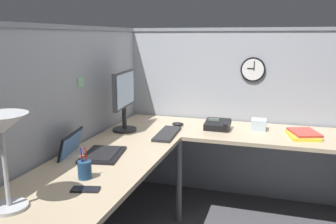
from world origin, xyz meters
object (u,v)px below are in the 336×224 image
(laptop, at_px, (89,152))
(book_stack, at_px, (303,134))
(computer_mouse, at_px, (178,124))
(wall_clock, at_px, (253,69))
(office_phone, at_px, (218,125))
(keyboard, at_px, (167,134))
(desk_lamp_dome, at_px, (1,132))
(tissue_box, at_px, (259,125))
(pen_cup, at_px, (85,169))
(monitor, at_px, (124,96))
(cell_phone, at_px, (86,189))

(laptop, distance_m, book_stack, 1.65)
(computer_mouse, xyz_separation_m, wall_clock, (0.35, -0.60, 0.47))
(office_phone, bearing_deg, keyboard, 129.03)
(desk_lamp_dome, xyz_separation_m, office_phone, (1.68, -0.69, -0.33))
(laptop, xyz_separation_m, tissue_box, (1.00, -1.04, 0.02))
(pen_cup, bearing_deg, computer_mouse, -7.93)
(laptop, xyz_separation_m, keyboard, (0.62, -0.35, -0.01))
(monitor, xyz_separation_m, tissue_box, (0.36, -1.07, -0.25))
(desk_lamp_dome, bearing_deg, wall_clock, -24.47)
(computer_mouse, bearing_deg, tissue_box, -83.45)
(pen_cup, bearing_deg, monitor, 11.53)
(tissue_box, bearing_deg, cell_phone, 152.35)
(book_stack, bearing_deg, office_phone, 87.92)
(laptop, xyz_separation_m, pen_cup, (-0.35, -0.18, 0.03))
(desk_lamp_dome, bearing_deg, laptop, 1.99)
(book_stack, relative_size, wall_clock, 1.49)
(cell_phone, xyz_separation_m, book_stack, (1.38, -1.13, 0.02))
(keyboard, bearing_deg, pen_cup, 166.45)
(monitor, distance_m, desk_lamp_dome, 1.41)
(laptop, bearing_deg, tissue_box, -46.18)
(book_stack, bearing_deg, cell_phone, 140.61)
(tissue_box, bearing_deg, book_stack, -108.54)
(desk_lamp_dome, bearing_deg, computer_mouse, -11.03)
(book_stack, bearing_deg, tissue_box, 71.46)
(keyboard, height_order, cell_phone, keyboard)
(office_phone, bearing_deg, book_stack, -92.08)
(keyboard, bearing_deg, wall_clock, -45.88)
(desk_lamp_dome, xyz_separation_m, cell_phone, (0.28, -0.23, -0.36))
(laptop, relative_size, computer_mouse, 4.17)
(laptop, height_order, pen_cup, pen_cup)
(monitor, height_order, book_stack, monitor)
(monitor, xyz_separation_m, cell_phone, (-1.13, -0.29, -0.29))
(desk_lamp_dome, distance_m, tissue_box, 2.07)
(wall_clock, bearing_deg, computer_mouse, 120.25)
(cell_phone, height_order, tissue_box, tissue_box)
(keyboard, bearing_deg, laptop, 146.84)
(computer_mouse, xyz_separation_m, tissue_box, (0.08, -0.69, 0.03))
(office_phone, relative_size, wall_clock, 0.96)
(keyboard, height_order, book_stack, book_stack)
(desk_lamp_dome, relative_size, tissue_box, 3.71)
(laptop, distance_m, desk_lamp_dome, 0.84)
(desk_lamp_dome, bearing_deg, tissue_box, -29.87)
(office_phone, bearing_deg, computer_mouse, 87.90)
(monitor, height_order, cell_phone, monitor)
(laptop, bearing_deg, office_phone, -38.16)
(pen_cup, bearing_deg, desk_lamp_dome, 159.86)
(cell_phone, relative_size, tissue_box, 1.20)
(laptop, height_order, wall_clock, wall_clock)
(desk_lamp_dome, bearing_deg, keyboard, -13.28)
(desk_lamp_dome, relative_size, office_phone, 2.11)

